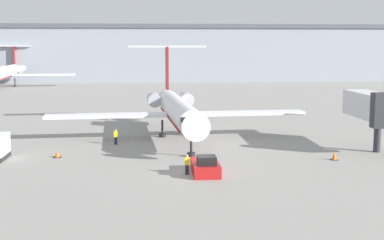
% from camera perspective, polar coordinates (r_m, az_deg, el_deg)
% --- Properties ---
extents(ground_plane, '(600.00, 600.00, 0.00)m').
position_cam_1_polar(ground_plane, '(44.81, 0.88, -5.79)').
color(ground_plane, gray).
extents(terminal_building, '(180.00, 16.80, 16.80)m').
position_cam_1_polar(terminal_building, '(163.40, -3.04, 7.18)').
color(terminal_building, '#8C939E').
rests_on(terminal_building, ground).
extents(airplane_main, '(30.19, 27.15, 10.59)m').
position_cam_1_polar(airplane_main, '(61.98, -1.57, 1.26)').
color(airplane_main, white).
rests_on(airplane_main, ground).
extents(pushback_tug, '(2.18, 4.44, 1.69)m').
position_cam_1_polar(pushback_tug, '(44.77, 1.44, -4.99)').
color(pushback_tug, '#B21919').
rests_on(pushback_tug, ground).
extents(worker_near_tug, '(0.40, 0.24, 1.68)m').
position_cam_1_polar(worker_near_tug, '(44.46, -0.53, -4.73)').
color(worker_near_tug, '#232838').
rests_on(worker_near_tug, ground).
extents(worker_by_wing, '(0.40, 0.24, 1.68)m').
position_cam_1_polar(worker_by_wing, '(58.37, -8.14, -1.76)').
color(worker_by_wing, '#232838').
rests_on(worker_by_wing, ground).
extents(traffic_cone_left, '(0.72, 0.72, 0.64)m').
position_cam_1_polar(traffic_cone_left, '(52.88, -14.18, -3.56)').
color(traffic_cone_left, black).
rests_on(traffic_cone_left, ground).
extents(traffic_cone_right, '(0.64, 0.64, 0.79)m').
position_cam_1_polar(traffic_cone_right, '(51.90, 14.94, -3.72)').
color(traffic_cone_right, black).
rests_on(traffic_cone_right, ground).
extents(airplane_parked_far_left, '(35.09, 31.99, 10.53)m').
position_cam_1_polar(airplane_parked_far_left, '(145.82, -19.28, 4.83)').
color(airplane_parked_far_left, white).
rests_on(airplane_parked_far_left, ground).
extents(jet_bridge, '(3.20, 9.36, 6.19)m').
position_cam_1_polar(jet_bridge, '(57.78, 18.69, 1.37)').
color(jet_bridge, '#2D2D33').
rests_on(jet_bridge, ground).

